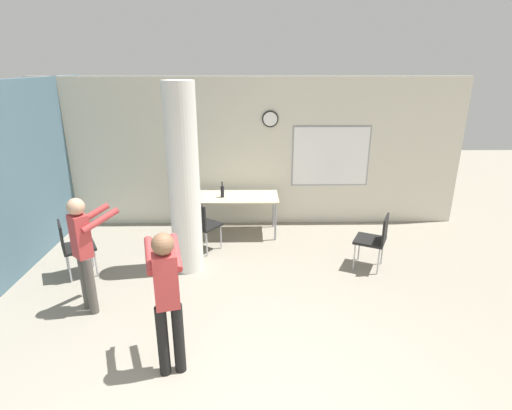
# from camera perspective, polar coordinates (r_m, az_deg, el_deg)

# --- Properties ---
(wall_back) EXTENTS (8.00, 0.15, 2.80)m
(wall_back) POSITION_cam_1_polar(r_m,az_deg,el_deg) (7.65, -0.51, 7.42)
(wall_back) COLOR beige
(wall_back) RESTS_ON ground_plane
(support_pillar) EXTENTS (0.45, 0.45, 2.80)m
(support_pillar) POSITION_cam_1_polar(r_m,az_deg,el_deg) (5.87, -10.25, 3.37)
(support_pillar) COLOR silver
(support_pillar) RESTS_ON ground_plane
(folding_table) EXTENTS (1.50, 0.74, 0.73)m
(folding_table) POSITION_cam_1_polar(r_m,az_deg,el_deg) (7.27, -2.73, 0.89)
(folding_table) COLOR beige
(folding_table) RESTS_ON ground_plane
(bottle_on_table) EXTENTS (0.06, 0.06, 0.29)m
(bottle_on_table) POSITION_cam_1_polar(r_m,az_deg,el_deg) (7.19, -4.83, 1.96)
(bottle_on_table) COLOR black
(bottle_on_table) RESTS_ON folding_table
(chair_mid_room) EXTENTS (0.59, 0.59, 0.87)m
(chair_mid_room) POSITION_cam_1_polar(r_m,az_deg,el_deg) (6.35, 16.64, -4.47)
(chair_mid_room) COLOR black
(chair_mid_room) RESTS_ON ground_plane
(chair_by_left_wall) EXTENTS (0.60, 0.60, 0.87)m
(chair_by_left_wall) POSITION_cam_1_polar(r_m,az_deg,el_deg) (6.44, -24.69, -5.12)
(chair_by_left_wall) COLOR black
(chair_by_left_wall) RESTS_ON ground_plane
(chair_table_left) EXTENTS (0.61, 0.61, 0.87)m
(chair_table_left) POSITION_cam_1_polar(r_m,az_deg,el_deg) (6.68, -7.68, -2.58)
(chair_table_left) COLOR black
(chair_table_left) RESTS_ON ground_plane
(person_watching_back) EXTENTS (0.58, 0.58, 1.52)m
(person_watching_back) POSITION_cam_1_polar(r_m,az_deg,el_deg) (5.33, -23.35, -5.46)
(person_watching_back) COLOR #514C47
(person_watching_back) RESTS_ON ground_plane
(person_playing_front) EXTENTS (0.45, 0.61, 1.55)m
(person_playing_front) POSITION_cam_1_polar(r_m,az_deg,el_deg) (4.03, -12.64, -12.20)
(person_playing_front) COLOR black
(person_playing_front) RESTS_ON ground_plane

